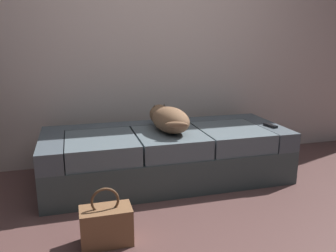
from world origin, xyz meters
The scene contains 6 objects.
ground_plane centered at (0.00, 0.00, 0.00)m, with size 10.00×10.00×0.00m, color brown.
back_wall centered at (0.00, 1.78, 1.40)m, with size 6.40×0.10×2.80m, color beige.
couch centered at (0.00, 1.13, 0.23)m, with size 2.16×0.86×0.47m.
dog_tan centered at (0.01, 1.10, 0.58)m, with size 0.36×0.64×0.22m.
tv_remote centered at (0.96, 0.99, 0.48)m, with size 0.04×0.15×0.02m, color black.
handbag centered at (-0.64, 0.24, 0.13)m, with size 0.32×0.18×0.38m.
Camera 1 is at (-0.79, -1.72, 1.26)m, focal length 36.76 mm.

